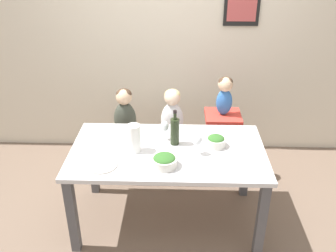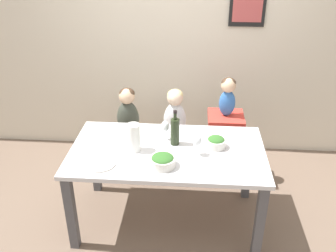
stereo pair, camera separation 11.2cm
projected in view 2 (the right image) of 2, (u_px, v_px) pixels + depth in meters
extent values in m
plane|color=#705B4C|center=(167.00, 218.00, 3.37)|extent=(14.00, 14.00, 0.00)
cube|color=beige|center=(177.00, 33.00, 3.90)|extent=(10.00, 0.06, 2.70)
cube|color=black|center=(248.00, 0.00, 3.66)|extent=(0.35, 0.02, 0.51)
cube|color=#B74C4C|center=(248.00, 1.00, 3.65)|extent=(0.29, 0.00, 0.42)
cube|color=silver|center=(167.00, 151.00, 3.03)|extent=(1.57, 0.88, 0.03)
cube|color=#4C4C51|center=(71.00, 213.00, 2.92)|extent=(0.07, 0.07, 0.69)
cube|color=#4C4C51|center=(260.00, 222.00, 2.82)|extent=(0.07, 0.07, 0.69)
cube|color=#4C4C51|center=(95.00, 160.00, 3.59)|extent=(0.07, 0.07, 0.69)
cube|color=#4C4C51|center=(248.00, 166.00, 3.49)|extent=(0.07, 0.07, 0.69)
cylinder|color=silver|center=(113.00, 164.00, 3.78)|extent=(0.04, 0.04, 0.41)
cylinder|color=silver|center=(142.00, 165.00, 3.76)|extent=(0.04, 0.04, 0.41)
cylinder|color=silver|center=(119.00, 149.00, 4.04)|extent=(0.04, 0.04, 0.41)
cylinder|color=silver|center=(146.00, 150.00, 4.02)|extent=(0.04, 0.04, 0.41)
cube|color=silver|center=(129.00, 137.00, 3.79)|extent=(0.40, 0.39, 0.05)
cylinder|color=silver|center=(159.00, 166.00, 3.75)|extent=(0.04, 0.04, 0.41)
cylinder|color=silver|center=(188.00, 167.00, 3.73)|extent=(0.04, 0.04, 0.41)
cylinder|color=silver|center=(162.00, 150.00, 4.01)|extent=(0.04, 0.04, 0.41)
cylinder|color=silver|center=(189.00, 151.00, 3.99)|extent=(0.04, 0.04, 0.41)
cube|color=silver|center=(175.00, 139.00, 3.76)|extent=(0.40, 0.39, 0.05)
cylinder|color=silver|center=(211.00, 156.00, 3.67)|extent=(0.04, 0.04, 0.67)
cylinder|color=silver|center=(237.00, 157.00, 3.66)|extent=(0.04, 0.04, 0.67)
cylinder|color=silver|center=(211.00, 143.00, 3.89)|extent=(0.04, 0.04, 0.67)
cylinder|color=silver|center=(235.00, 144.00, 3.88)|extent=(0.04, 0.04, 0.67)
cube|color=red|center=(226.00, 118.00, 3.61)|extent=(0.34, 0.33, 0.05)
ellipsoid|color=#3D4238|center=(128.00, 119.00, 3.69)|extent=(0.22, 0.15, 0.37)
sphere|color=#D6AD89|center=(127.00, 96.00, 3.58)|extent=(0.15, 0.15, 0.15)
ellipsoid|color=#473323|center=(127.00, 94.00, 3.58)|extent=(0.15, 0.15, 0.11)
ellipsoid|color=silver|center=(175.00, 120.00, 3.66)|extent=(0.22, 0.15, 0.37)
sphere|color=beige|center=(175.00, 98.00, 3.55)|extent=(0.15, 0.15, 0.15)
ellipsoid|color=#DBC684|center=(175.00, 95.00, 3.55)|extent=(0.15, 0.15, 0.11)
ellipsoid|color=#3366B2|center=(227.00, 103.00, 3.54)|extent=(0.15, 0.11, 0.26)
sphere|color=#D6AD89|center=(229.00, 85.00, 3.45)|extent=(0.14, 0.14, 0.14)
ellipsoid|color=#473323|center=(229.00, 83.00, 3.45)|extent=(0.14, 0.13, 0.10)
cylinder|color=#232D19|center=(175.00, 132.00, 3.05)|extent=(0.07, 0.07, 0.23)
cylinder|color=#232D19|center=(175.00, 115.00, 2.98)|extent=(0.03, 0.03, 0.08)
cylinder|color=black|center=(175.00, 112.00, 2.97)|extent=(0.03, 0.03, 0.02)
cylinder|color=white|center=(134.00, 138.00, 2.96)|extent=(0.11, 0.11, 0.23)
cylinder|color=white|center=(196.00, 154.00, 2.96)|extent=(0.06, 0.06, 0.00)
cylinder|color=white|center=(197.00, 150.00, 2.94)|extent=(0.01, 0.01, 0.07)
ellipsoid|color=white|center=(197.00, 141.00, 2.90)|extent=(0.07, 0.07, 0.09)
cylinder|color=white|center=(165.00, 139.00, 3.17)|extent=(0.06, 0.06, 0.00)
cylinder|color=white|center=(165.00, 135.00, 3.15)|extent=(0.01, 0.01, 0.07)
ellipsoid|color=white|center=(165.00, 126.00, 3.11)|extent=(0.07, 0.07, 0.09)
cylinder|color=silver|center=(163.00, 162.00, 2.80)|extent=(0.20, 0.20, 0.07)
ellipsoid|color=#336628|center=(163.00, 158.00, 2.78)|extent=(0.17, 0.17, 0.05)
cylinder|color=silver|center=(216.00, 143.00, 3.04)|extent=(0.16, 0.16, 0.07)
ellipsoid|color=#336628|center=(216.00, 140.00, 3.03)|extent=(0.14, 0.14, 0.05)
cylinder|color=silver|center=(101.00, 164.00, 2.83)|extent=(0.23, 0.23, 0.01)
cylinder|color=silver|center=(124.00, 132.00, 3.28)|extent=(0.23, 0.23, 0.01)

